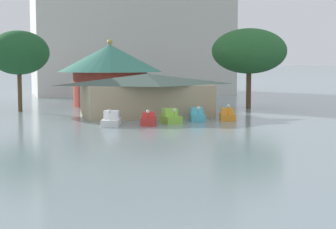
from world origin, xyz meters
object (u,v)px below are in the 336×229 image
pedal_boat_cyan (197,115)px  boathouse (147,94)px  pedal_boat_white (111,120)px  pedal_boat_orange (227,115)px  pedal_boat_lime (171,117)px  shoreline_tree_mid (19,53)px  background_building_block (130,23)px  shoreline_tree_right (249,51)px  green_roof_pavilion (110,70)px  pedal_boat_red (149,120)px

pedal_boat_cyan → boathouse: (-3.71, 5.50, 1.86)m
pedal_boat_white → pedal_boat_orange: (12.11, 1.43, -0.05)m
pedal_boat_lime → boathouse: bearing=-178.4°
pedal_boat_orange → shoreline_tree_mid: size_ratio=0.32×
background_building_block → pedal_boat_cyan: bearing=-95.4°
shoreline_tree_right → background_building_block: size_ratio=0.28×
pedal_boat_cyan → pedal_boat_orange: 3.17m
boathouse → green_roof_pavilion: (-0.86, 15.81, 2.35)m
pedal_boat_lime → shoreline_tree_mid: bearing=-145.0°
pedal_boat_orange → shoreline_tree_right: bearing=164.6°
pedal_boat_red → pedal_boat_lime: (2.43, 0.93, 0.05)m
pedal_boat_cyan → green_roof_pavilion: bearing=-153.6°
pedal_boat_lime → pedal_boat_cyan: 3.39m
shoreline_tree_mid → shoreline_tree_right: bearing=-8.4°
boathouse → shoreline_tree_mid: shoreline_tree_mid is taller
background_building_block → pedal_boat_orange: bearing=-91.7°
pedal_boat_white → pedal_boat_lime: bearing=111.5°
pedal_boat_lime → boathouse: (-0.56, 6.78, 1.84)m
pedal_boat_white → pedal_boat_red: 3.43m
pedal_boat_red → pedal_boat_orange: (8.73, 2.02, -0.02)m
pedal_boat_lime → pedal_boat_cyan: size_ratio=0.78×
pedal_boat_cyan → pedal_boat_orange: pedal_boat_orange is taller
pedal_boat_orange → background_building_block: (1.47, 49.33, 12.59)m
shoreline_tree_right → shoreline_tree_mid: bearing=171.6°
pedal_boat_red → pedal_boat_cyan: 5.99m
green_roof_pavilion → shoreline_tree_mid: (-11.88, -5.62, 2.15)m
pedal_boat_white → shoreline_tree_right: shoreline_tree_right is taller
pedal_boat_lime → green_roof_pavilion: 23.01m
pedal_boat_orange → green_roof_pavilion: 23.24m
green_roof_pavilion → shoreline_tree_right: 18.58m
pedal_boat_white → pedal_boat_lime: size_ratio=1.26×
pedal_boat_lime → shoreline_tree_right: bearing=129.0°
green_roof_pavilion → background_building_block: (9.20, 27.83, 8.33)m
pedal_boat_white → pedal_boat_cyan: pedal_boat_white is taller
pedal_boat_red → shoreline_tree_mid: bearing=-129.9°
pedal_boat_red → shoreline_tree_right: size_ratio=0.26×
boathouse → background_building_block: background_building_block is taller
pedal_boat_red → green_roof_pavilion: green_roof_pavilion is taller
pedal_boat_red → shoreline_tree_mid: shoreline_tree_mid is taller
pedal_boat_white → boathouse: bearing=161.8°
pedal_boat_lime → pedal_boat_cyan: bearing=109.0°
green_roof_pavilion → boathouse: bearing=-86.9°
pedal_boat_cyan → boathouse: boathouse is taller
pedal_boat_cyan → shoreline_tree_mid: size_ratio=0.34×
boathouse → background_building_block: bearing=79.2°
pedal_boat_cyan → shoreline_tree_right: size_ratio=0.32×
pedal_boat_red → pedal_boat_orange: size_ratio=0.85×
pedal_boat_cyan → background_building_block: (4.63, 49.14, 12.54)m
pedal_boat_red → shoreline_tree_mid: 21.90m
pedal_boat_lime → background_building_block: size_ratio=0.07×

